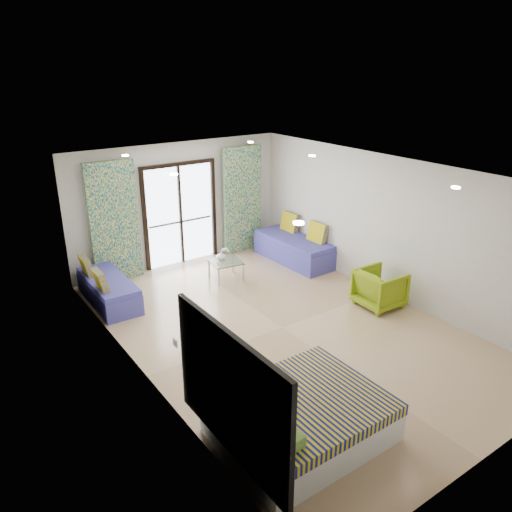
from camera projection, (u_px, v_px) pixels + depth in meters
floor at (282, 327)px, 8.61m from camera, size 5.00×7.50×0.01m
ceiling at (286, 173)px, 7.62m from camera, size 5.00×7.50×0.01m
wall_back at (179, 204)px, 10.98m from camera, size 5.00×0.01×2.70m
wall_front at (503, 360)px, 5.26m from camera, size 5.00×0.01×2.70m
wall_left at (139, 293)px, 6.78m from camera, size 0.01×7.50×2.70m
wall_right at (388, 227)px, 9.45m from camera, size 0.01×7.50×2.70m
balcony_door at (180, 208)px, 10.99m from camera, size 1.76×0.08×2.28m
balcony_rail at (181, 222)px, 11.11m from camera, size 1.52×0.03×0.04m
curtain_left at (114, 223)px, 10.05m from camera, size 1.00×0.10×2.50m
curtain_right at (242, 200)px, 11.70m from camera, size 1.00×0.10×2.50m
downlight_a at (299, 223)px, 5.36m from camera, size 0.12×0.12×0.02m
downlight_b at (456, 187)px, 6.86m from camera, size 0.12×0.12×0.02m
downlight_c at (174, 174)px, 7.65m from camera, size 0.12×0.12×0.02m
downlight_d at (312, 156)px, 9.14m from camera, size 0.12×0.12×0.02m
downlight_e at (125, 155)px, 9.17m from camera, size 0.12×0.12×0.02m
downlight_f at (251, 142)px, 10.67m from camera, size 0.12×0.12×0.02m
headboard at (230, 394)px, 5.21m from camera, size 0.06×2.10×1.50m
switch_plate at (175, 343)px, 6.16m from camera, size 0.02×0.10×0.10m
bed at (300, 418)px, 6.02m from camera, size 1.95×1.59×0.67m
daybed_left at (108, 289)px, 9.41m from camera, size 0.70×1.76×0.87m
daybed_right at (294, 248)px, 11.38m from camera, size 0.83×2.03×0.99m
coffee_table at (226, 263)px, 10.38m from camera, size 0.72×0.72×0.72m
vase at (221, 256)px, 10.35m from camera, size 0.24×0.25×0.20m
armchair at (380, 287)px, 9.24m from camera, size 0.75×0.79×0.79m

